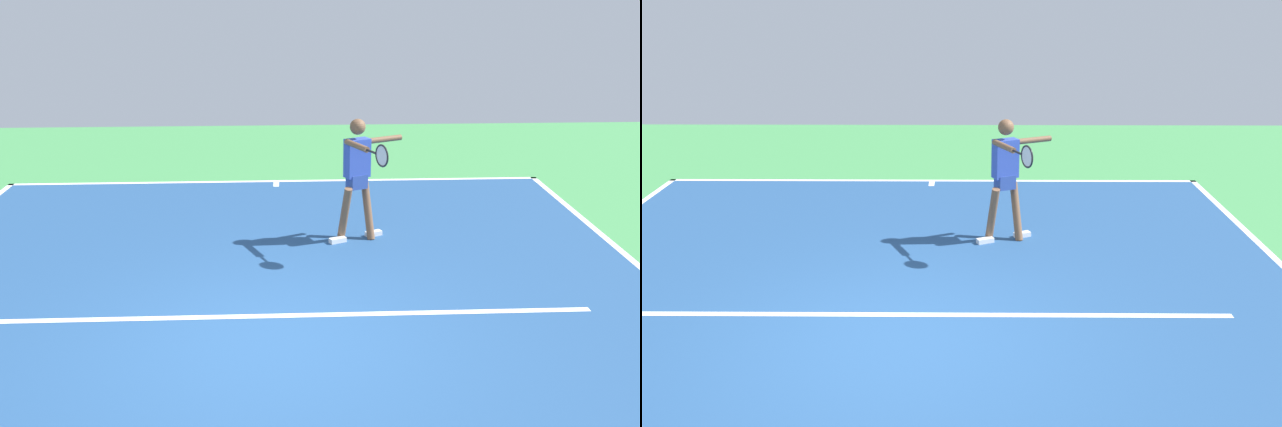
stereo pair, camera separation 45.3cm
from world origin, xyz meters
The scene contains 6 objects.
ground_plane centered at (0.00, 0.00, 0.00)m, with size 22.18×22.18×0.00m, color #428E4C.
court_surface centered at (0.00, 0.00, 0.00)m, with size 9.61×12.23×0.00m, color navy.
court_line_baseline_near centered at (0.00, -6.07, 0.00)m, with size 9.61×0.10×0.01m, color white.
court_line_service centered at (0.00, -0.63, 0.00)m, with size 7.21×0.10×0.01m, color white.
court_line_centre_mark centered at (0.00, -5.87, 0.00)m, with size 0.10×0.30×0.01m, color white.
tennis_player centered at (-1.19, -2.98, 1.00)m, with size 1.06×1.35×1.75m.
Camera 1 is at (-0.20, 6.69, 3.66)m, focal length 40.84 mm.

